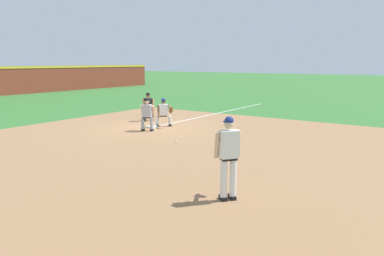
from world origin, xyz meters
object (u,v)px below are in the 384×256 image
at_px(first_base_bag, 152,127).
at_px(umpire, 148,105).
at_px(pitcher, 229,153).
at_px(baseball, 176,142).
at_px(first_baseman, 164,111).
at_px(baserunner, 147,113).

bearing_deg(first_base_bag, umpire, 45.24).
xyz_separation_m(first_base_bag, pitcher, (-5.97, -7.33, 1.01)).
bearing_deg(baseball, umpire, 51.94).
distance_m(first_base_bag, first_baseman, 0.95).
bearing_deg(baseball, baserunner, 63.99).
distance_m(baseball, baserunner, 2.90).
distance_m(first_baseman, umpire, 1.97).
xyz_separation_m(first_base_bag, umpire, (1.49, 1.51, 0.75)).
bearing_deg(first_baseman, baseball, -134.08).
bearing_deg(baserunner, first_baseman, 4.01).
xyz_separation_m(first_baseman, baserunner, (-1.30, -0.09, 0.06)).
bearing_deg(first_baseman, first_base_bag, 157.60).
bearing_deg(pitcher, baseball, 47.84).
bearing_deg(baseball, first_base_bag, 56.05).
bearing_deg(pitcher, first_base_bag, 50.83).
distance_m(first_base_bag, baseball, 3.45).
height_order(first_base_bag, umpire, umpire).
relative_size(first_base_bag, umpire, 0.26).
relative_size(baserunner, umpire, 1.00).
distance_m(first_baseman, baserunner, 1.30).
height_order(baseball, pitcher, pitcher).
xyz_separation_m(pitcher, umpire, (7.47, 8.84, -0.27)).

